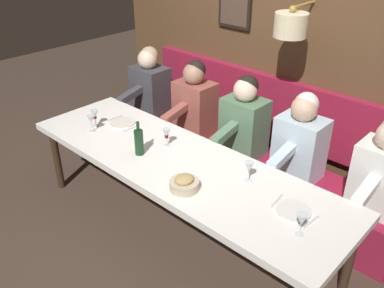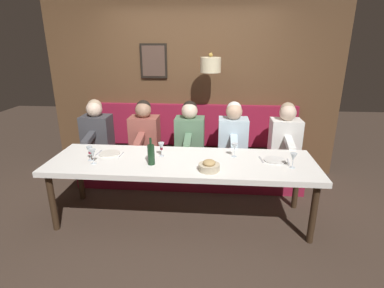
# 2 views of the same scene
# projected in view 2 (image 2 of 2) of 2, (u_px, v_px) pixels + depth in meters

# --- Properties ---
(ground_plane) EXTENTS (12.00, 12.00, 0.00)m
(ground_plane) POSITION_uv_depth(u_px,v_px,m) (182.00, 217.00, 3.63)
(ground_plane) COLOR #423328
(dining_table) EXTENTS (0.90, 2.98, 0.74)m
(dining_table) POSITION_uv_depth(u_px,v_px,m) (182.00, 165.00, 3.41)
(dining_table) COLOR white
(dining_table) RESTS_ON ground_plane
(banquette_bench) EXTENTS (0.52, 3.18, 0.45)m
(banquette_bench) POSITION_uv_depth(u_px,v_px,m) (189.00, 170.00, 4.39)
(banquette_bench) COLOR maroon
(banquette_bench) RESTS_ON ground_plane
(back_wall_panel) EXTENTS (0.59, 4.38, 2.90)m
(back_wall_panel) POSITION_uv_depth(u_px,v_px,m) (192.00, 86.00, 4.56)
(back_wall_panel) COLOR brown
(back_wall_panel) RESTS_ON ground_plane
(diner_nearest) EXTENTS (0.60, 0.40, 0.79)m
(diner_nearest) POSITION_uv_depth(u_px,v_px,m) (285.00, 134.00, 4.09)
(diner_nearest) COLOR white
(diner_nearest) RESTS_ON banquette_bench
(diner_near) EXTENTS (0.60, 0.40, 0.79)m
(diner_near) POSITION_uv_depth(u_px,v_px,m) (233.00, 132.00, 4.14)
(diner_near) COLOR silver
(diner_near) RESTS_ON banquette_bench
(diner_middle) EXTENTS (0.60, 0.40, 0.79)m
(diner_middle) POSITION_uv_depth(u_px,v_px,m) (190.00, 131.00, 4.19)
(diner_middle) COLOR #567A5B
(diner_middle) RESTS_ON banquette_bench
(diner_far) EXTENTS (0.60, 0.40, 0.79)m
(diner_far) POSITION_uv_depth(u_px,v_px,m) (144.00, 130.00, 4.24)
(diner_far) COLOR #934C42
(diner_far) RESTS_ON banquette_bench
(diner_farthest) EXTENTS (0.60, 0.40, 0.79)m
(diner_farthest) POSITION_uv_depth(u_px,v_px,m) (97.00, 129.00, 4.30)
(diner_farthest) COLOR #3D3D42
(diner_farthest) RESTS_ON banquette_bench
(place_setting_0) EXTENTS (0.24, 0.31, 0.01)m
(place_setting_0) POSITION_uv_depth(u_px,v_px,m) (110.00, 154.00, 3.57)
(place_setting_0) COLOR silver
(place_setting_0) RESTS_ON dining_table
(place_setting_1) EXTENTS (0.24, 0.32, 0.01)m
(place_setting_1) POSITION_uv_depth(u_px,v_px,m) (275.00, 160.00, 3.37)
(place_setting_1) COLOR silver
(place_setting_1) RESTS_ON dining_table
(wine_glass_0) EXTENTS (0.07, 0.07, 0.16)m
(wine_glass_0) POSITION_uv_depth(u_px,v_px,m) (90.00, 151.00, 3.35)
(wine_glass_0) COLOR silver
(wine_glass_0) RESTS_ON dining_table
(wine_glass_1) EXTENTS (0.07, 0.07, 0.16)m
(wine_glass_1) POSITION_uv_depth(u_px,v_px,m) (93.00, 153.00, 3.26)
(wine_glass_1) COLOR silver
(wine_glass_1) RESTS_ON dining_table
(wine_glass_2) EXTENTS (0.07, 0.07, 0.16)m
(wine_glass_2) POSITION_uv_depth(u_px,v_px,m) (161.00, 147.00, 3.48)
(wine_glass_2) COLOR silver
(wine_glass_2) RESTS_ON dining_table
(wine_glass_3) EXTENTS (0.07, 0.07, 0.16)m
(wine_glass_3) POSITION_uv_depth(u_px,v_px,m) (293.00, 157.00, 3.15)
(wine_glass_3) COLOR silver
(wine_glass_3) RESTS_ON dining_table
(wine_glass_4) EXTENTS (0.07, 0.07, 0.16)m
(wine_glass_4) POSITION_uv_depth(u_px,v_px,m) (234.00, 147.00, 3.45)
(wine_glass_4) COLOR silver
(wine_glass_4) RESTS_ON dining_table
(wine_bottle) EXTENTS (0.08, 0.08, 0.30)m
(wine_bottle) POSITION_uv_depth(u_px,v_px,m) (151.00, 154.00, 3.24)
(wine_bottle) COLOR #19381E
(wine_bottle) RESTS_ON dining_table
(bread_bowl) EXTENTS (0.22, 0.22, 0.12)m
(bread_bowl) POSITION_uv_depth(u_px,v_px,m) (209.00, 166.00, 3.11)
(bread_bowl) COLOR beige
(bread_bowl) RESTS_ON dining_table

